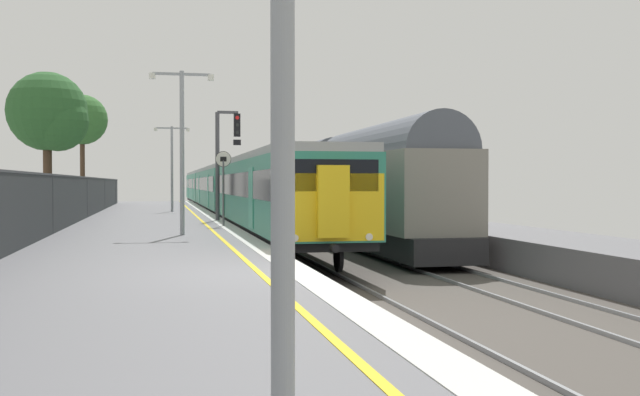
{
  "coord_description": "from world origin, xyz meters",
  "views": [
    {
      "loc": [
        -2.11,
        -13.62,
        1.63
      ],
      "look_at": [
        1.7,
        4.35,
        1.26
      ],
      "focal_mm": 42.59,
      "sensor_mm": 36.0,
      "label": 1
    }
  ],
  "objects_px": {
    "commuter_train_at_platform": "(225,188)",
    "freight_train_adjacent_track": "(289,183)",
    "platform_lamp_mid": "(182,137)",
    "background_tree_left": "(50,115)",
    "background_tree_centre": "(83,122)",
    "platform_lamp_far": "(172,160)",
    "signal_gantry": "(224,152)",
    "speed_limit_sign": "(223,179)"
  },
  "relations": [
    {
      "from": "commuter_train_at_platform",
      "to": "signal_gantry",
      "type": "bearing_deg",
      "value": -94.87
    },
    {
      "from": "platform_lamp_far",
      "to": "commuter_train_at_platform",
      "type": "bearing_deg",
      "value": 61.29
    },
    {
      "from": "signal_gantry",
      "to": "background_tree_centre",
      "type": "distance_m",
      "value": 15.54
    },
    {
      "from": "background_tree_centre",
      "to": "freight_train_adjacent_track",
      "type": "bearing_deg",
      "value": 8.58
    },
    {
      "from": "signal_gantry",
      "to": "speed_limit_sign",
      "type": "height_order",
      "value": "signal_gantry"
    },
    {
      "from": "platform_lamp_mid",
      "to": "speed_limit_sign",
      "type": "bearing_deg",
      "value": 70.45
    },
    {
      "from": "signal_gantry",
      "to": "platform_lamp_mid",
      "type": "xyz_separation_m",
      "value": [
        -2.05,
        -8.99,
        0.08
      ]
    },
    {
      "from": "freight_train_adjacent_track",
      "to": "background_tree_left",
      "type": "distance_m",
      "value": 20.27
    },
    {
      "from": "platform_lamp_far",
      "to": "platform_lamp_mid",
      "type": "bearing_deg",
      "value": -90.0
    },
    {
      "from": "platform_lamp_mid",
      "to": "background_tree_centre",
      "type": "distance_m",
      "value": 23.27
    },
    {
      "from": "background_tree_left",
      "to": "platform_lamp_far",
      "type": "bearing_deg",
      "value": 64.93
    },
    {
      "from": "commuter_train_at_platform",
      "to": "background_tree_left",
      "type": "distance_m",
      "value": 19.58
    },
    {
      "from": "freight_train_adjacent_track",
      "to": "background_tree_centre",
      "type": "distance_m",
      "value": 13.28
    },
    {
      "from": "freight_train_adjacent_track",
      "to": "speed_limit_sign",
      "type": "height_order",
      "value": "freight_train_adjacent_track"
    },
    {
      "from": "platform_lamp_far",
      "to": "background_tree_left",
      "type": "bearing_deg",
      "value": -115.07
    },
    {
      "from": "freight_train_adjacent_track",
      "to": "background_tree_centre",
      "type": "xyz_separation_m",
      "value": [
        -12.63,
        -1.91,
        3.65
      ]
    },
    {
      "from": "commuter_train_at_platform",
      "to": "platform_lamp_far",
      "type": "xyz_separation_m",
      "value": [
        -3.51,
        -6.42,
        1.64
      ]
    },
    {
      "from": "background_tree_centre",
      "to": "platform_lamp_far",
      "type": "bearing_deg",
      "value": -28.93
    },
    {
      "from": "speed_limit_sign",
      "to": "freight_train_adjacent_track",
      "type": "bearing_deg",
      "value": 73.54
    },
    {
      "from": "background_tree_centre",
      "to": "platform_lamp_mid",
      "type": "bearing_deg",
      "value": -77.25
    },
    {
      "from": "platform_lamp_far",
      "to": "background_tree_left",
      "type": "relative_size",
      "value": 0.78
    },
    {
      "from": "freight_train_adjacent_track",
      "to": "background_tree_centre",
      "type": "height_order",
      "value": "background_tree_centre"
    },
    {
      "from": "commuter_train_at_platform",
      "to": "background_tree_left",
      "type": "height_order",
      "value": "background_tree_left"
    },
    {
      "from": "speed_limit_sign",
      "to": "background_tree_left",
      "type": "xyz_separation_m",
      "value": [
        -6.76,
        4.19,
        2.64
      ]
    },
    {
      "from": "speed_limit_sign",
      "to": "background_tree_left",
      "type": "bearing_deg",
      "value": 148.23
    },
    {
      "from": "commuter_train_at_platform",
      "to": "freight_train_adjacent_track",
      "type": "distance_m",
      "value": 4.36
    },
    {
      "from": "freight_train_adjacent_track",
      "to": "background_tree_centre",
      "type": "relative_size",
      "value": 8.23
    },
    {
      "from": "freight_train_adjacent_track",
      "to": "platform_lamp_mid",
      "type": "distance_m",
      "value": 25.67
    },
    {
      "from": "background_tree_left",
      "to": "background_tree_centre",
      "type": "xyz_separation_m",
      "value": [
        -0.02,
        13.71,
        0.81
      ]
    },
    {
      "from": "freight_train_adjacent_track",
      "to": "platform_lamp_far",
      "type": "xyz_separation_m",
      "value": [
        -7.52,
        -4.73,
        1.3
      ]
    },
    {
      "from": "signal_gantry",
      "to": "background_tree_centre",
      "type": "height_order",
      "value": "background_tree_centre"
    },
    {
      "from": "background_tree_left",
      "to": "signal_gantry",
      "type": "bearing_deg",
      "value": 0.85
    },
    {
      "from": "background_tree_left",
      "to": "background_tree_centre",
      "type": "distance_m",
      "value": 13.73
    },
    {
      "from": "freight_train_adjacent_track",
      "to": "speed_limit_sign",
      "type": "distance_m",
      "value": 20.65
    },
    {
      "from": "platform_lamp_mid",
      "to": "background_tree_left",
      "type": "xyz_separation_m",
      "value": [
        -5.09,
        8.88,
        1.38
      ]
    },
    {
      "from": "commuter_train_at_platform",
      "to": "background_tree_left",
      "type": "xyz_separation_m",
      "value": [
        -8.61,
        -17.3,
        3.17
      ]
    },
    {
      "from": "background_tree_left",
      "to": "commuter_train_at_platform",
      "type": "bearing_deg",
      "value": 63.55
    },
    {
      "from": "speed_limit_sign",
      "to": "background_tree_left",
      "type": "distance_m",
      "value": 8.38
    },
    {
      "from": "commuter_train_at_platform",
      "to": "freight_train_adjacent_track",
      "type": "height_order",
      "value": "freight_train_adjacent_track"
    },
    {
      "from": "signal_gantry",
      "to": "speed_limit_sign",
      "type": "bearing_deg",
      "value": -95.08
    },
    {
      "from": "platform_lamp_mid",
      "to": "background_tree_left",
      "type": "distance_m",
      "value": 10.33
    },
    {
      "from": "platform_lamp_mid",
      "to": "background_tree_left",
      "type": "bearing_deg",
      "value": 119.81
    }
  ]
}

